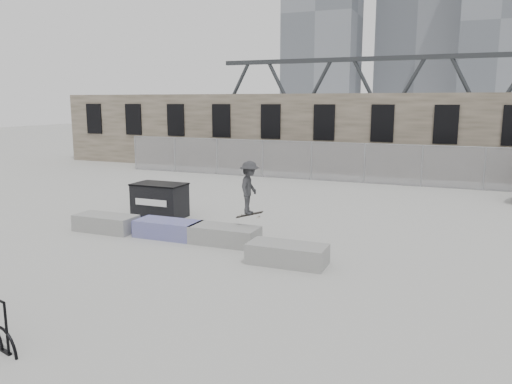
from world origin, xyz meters
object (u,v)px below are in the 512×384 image
planter_center_left (168,228)px  skateboarder (249,188)px  planter_center_right (225,234)px  dumpster (160,200)px  planter_far_left (106,222)px  planter_offset (287,253)px

planter_center_left → skateboarder: bearing=11.5°
planter_center_right → dumpster: bearing=148.5°
planter_far_left → skateboarder: (4.70, 0.61, 1.33)m
planter_center_left → skateboarder: (2.47, 0.50, 1.33)m
dumpster → skateboarder: size_ratio=1.09×
planter_center_right → planter_offset: 2.48m
planter_far_left → planter_center_left: size_ratio=1.00×
planter_center_right → dumpster: size_ratio=1.08×
planter_center_right → planter_offset: same height
planter_center_right → skateboarder: 1.53m
planter_offset → planter_far_left: bearing=171.8°
planter_center_left → skateboarder: size_ratio=1.18×
planter_far_left → skateboarder: bearing=7.4°
dumpster → skateboarder: 4.63m
planter_center_right → skateboarder: size_ratio=1.18×
planter_far_left → planter_center_left: bearing=2.8°
planter_center_left → planter_offset: size_ratio=1.00×
dumpster → planter_far_left: bearing=-101.9°
planter_center_right → dumpster: 4.26m
planter_far_left → planter_offset: bearing=-8.2°
planter_center_left → planter_offset: bearing=-14.0°
planter_far_left → dumpster: (0.51, 2.33, 0.33)m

